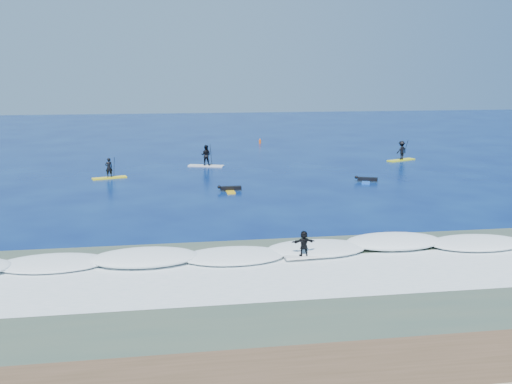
{
  "coord_description": "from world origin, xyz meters",
  "views": [
    {
      "loc": [
        -5.75,
        -35.04,
        8.48
      ],
      "look_at": [
        -0.19,
        1.19,
        0.6
      ],
      "focal_mm": 40.0,
      "sensor_mm": 36.0,
      "label": 1
    }
  ],
  "objects": [
    {
      "name": "ground",
      "position": [
        0.0,
        0.0,
        0.0
      ],
      "size": [
        160.0,
        160.0,
        0.0
      ],
      "primitive_type": "plane",
      "color": "#031147",
      "rests_on": "ground"
    },
    {
      "name": "wet_sand_strip",
      "position": [
        0.0,
        -21.5,
        0.0
      ],
      "size": [
        90.0,
        5.0,
        0.08
      ],
      "primitive_type": "cube",
      "color": "#473421",
      "rests_on": "ground"
    },
    {
      "name": "shallow_water",
      "position": [
        0.0,
        -14.0,
        0.01
      ],
      "size": [
        90.0,
        13.0,
        0.01
      ],
      "primitive_type": "cube",
      "color": "#364A3D",
      "rests_on": "ground"
    },
    {
      "name": "breaking_wave",
      "position": [
        0.0,
        -10.0,
        0.0
      ],
      "size": [
        40.0,
        6.0,
        0.3
      ],
      "primitive_type": "cube",
      "color": "white",
      "rests_on": "ground"
    },
    {
      "name": "whitewater",
      "position": [
        0.0,
        -13.0,
        0.0
      ],
      "size": [
        34.0,
        5.0,
        0.02
      ],
      "primitive_type": "cube",
      "color": "silver",
      "rests_on": "ground"
    },
    {
      "name": "sup_paddler_left",
      "position": [
        -10.54,
        10.84,
        0.59
      ],
      "size": [
        2.78,
        1.46,
        1.89
      ],
      "rotation": [
        0.0,
        0.0,
        0.31
      ],
      "color": "yellow",
      "rests_on": "ground"
    },
    {
      "name": "sup_paddler_center",
      "position": [
        -2.53,
        15.48,
        0.83
      ],
      "size": [
        3.27,
        1.74,
        2.23
      ],
      "rotation": [
        0.0,
        0.0,
        -0.32
      ],
      "color": "silver",
      "rests_on": "ground"
    },
    {
      "name": "sup_paddler_right",
      "position": [
        16.1,
        16.02,
        0.84
      ],
      "size": [
        3.12,
        1.98,
        2.16
      ],
      "rotation": [
        0.0,
        0.0,
        0.43
      ],
      "color": "yellow",
      "rests_on": "ground"
    },
    {
      "name": "prone_paddler_near",
      "position": [
        -1.59,
        4.54,
        0.15
      ],
      "size": [
        1.72,
        2.18,
        0.45
      ],
      "rotation": [
        0.0,
        0.0,
        1.6
      ],
      "color": "gold",
      "rests_on": "ground"
    },
    {
      "name": "prone_paddler_far",
      "position": [
        9.22,
        6.36,
        0.16
      ],
      "size": [
        1.73,
        2.29,
        0.47
      ],
      "rotation": [
        0.0,
        0.0,
        1.21
      ],
      "color": "blue",
      "rests_on": "ground"
    },
    {
      "name": "wave_surfer",
      "position": [
        0.11,
        -11.06,
        0.73
      ],
      "size": [
        1.76,
        0.59,
        1.25
      ],
      "rotation": [
        0.0,
        0.0,
        0.07
      ],
      "color": "silver",
      "rests_on": "breaking_wave"
    },
    {
      "name": "marker_buoy",
      "position": [
        4.79,
        30.56,
        0.28
      ],
      "size": [
        0.27,
        0.27,
        0.64
      ],
      "rotation": [
        0.0,
        0.0,
        -0.18
      ],
      "color": "#CB4712",
      "rests_on": "ground"
    }
  ]
}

